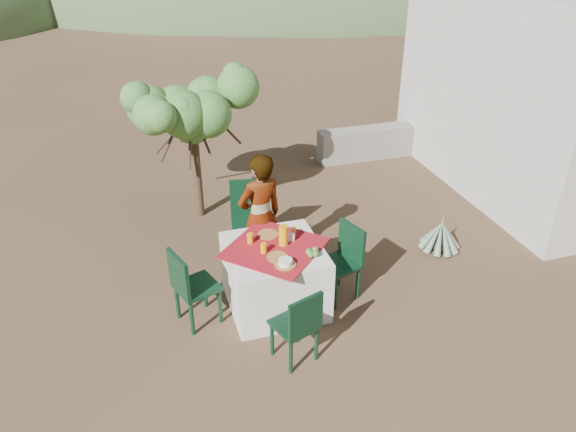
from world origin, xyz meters
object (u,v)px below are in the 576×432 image
at_px(guesthouse, 561,89).
at_px(chair_near, 299,324).
at_px(table, 275,276).
at_px(agave, 440,236).
at_px(person, 260,217).
at_px(shrub_tree, 196,116).
at_px(chair_right, 343,258).
at_px(chair_left, 190,285).
at_px(juice_pitcher, 283,235).
at_px(chair_far, 249,215).

bearing_deg(guesthouse, chair_near, -150.87).
relative_size(table, agave, 2.25).
height_order(person, shrub_tree, shrub_tree).
height_order(table, shrub_tree, shrub_tree).
height_order(table, chair_right, chair_right).
height_order(table, chair_near, chair_near).
distance_m(chair_right, shrub_tree, 2.88).
height_order(chair_left, juice_pitcher, juice_pitcher).
distance_m(table, person, 0.76).
distance_m(chair_right, agave, 1.70).
bearing_deg(agave, chair_near, -149.48).
relative_size(chair_far, shrub_tree, 0.52).
relative_size(table, person, 0.82).
bearing_deg(chair_left, juice_pitcher, -104.49).
bearing_deg(juice_pitcher, shrub_tree, 102.66).
distance_m(chair_right, juice_pitcher, 0.78).
relative_size(chair_near, chair_left, 0.93).
distance_m(chair_left, guesthouse, 6.44).
bearing_deg(chair_left, chair_far, -56.73).
distance_m(chair_far, agave, 2.51).
xyz_separation_m(table, chair_near, (-0.03, -0.94, 0.09)).
relative_size(person, guesthouse, 0.38).
bearing_deg(chair_far, chair_right, -46.17).
bearing_deg(shrub_tree, agave, -34.08).
height_order(chair_far, chair_left, chair_far).
relative_size(chair_right, juice_pitcher, 3.93).
xyz_separation_m(chair_near, juice_pitcher, (0.14, 0.97, 0.41)).
xyz_separation_m(chair_far, shrub_tree, (-0.41, 1.23, 0.94)).
relative_size(chair_left, agave, 1.56).
xyz_separation_m(agave, juice_pitcher, (-2.27, -0.45, 0.68)).
xyz_separation_m(person, guesthouse, (5.10, 1.29, 0.71)).
bearing_deg(chair_left, chair_near, -153.21).
bearing_deg(chair_left, table, -105.73).
distance_m(chair_far, chair_left, 1.51).
height_order(chair_near, person, person).
distance_m(table, chair_left, 0.95).
height_order(person, agave, person).
relative_size(table, chair_right, 1.45).
relative_size(chair_far, agave, 1.70).
bearing_deg(juice_pitcher, guesthouse, 20.73).
relative_size(chair_far, chair_near, 1.17).
xyz_separation_m(shrub_tree, guesthouse, (5.53, -0.45, 0.01)).
distance_m(chair_near, person, 1.61).
bearing_deg(agave, chair_far, 164.50).
height_order(agave, juice_pitcher, juice_pitcher).
xyz_separation_m(chair_near, chair_left, (-0.91, 0.89, 0.03)).
height_order(agave, guesthouse, guesthouse).
relative_size(chair_right, shrub_tree, 0.48).
xyz_separation_m(chair_left, guesthouse, (6.05, 1.97, 1.00)).
bearing_deg(table, chair_right, -3.48).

